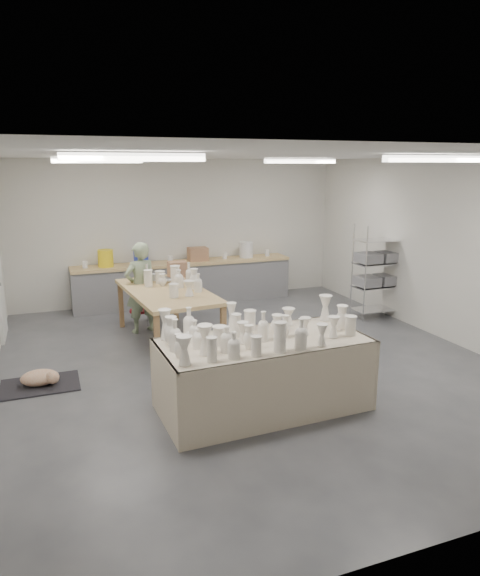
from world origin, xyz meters
name	(u,v)px	position (x,y,z in m)	size (l,w,h in m)	color
room	(240,225)	(-0.11, 0.08, 2.06)	(8.00, 8.02, 3.00)	#424449
back_counter	(184,281)	(-0.01, 3.68, 0.49)	(4.60, 0.60, 1.24)	tan
wire_shelf	(378,270)	(3.20, 1.40, 0.92)	(0.88, 0.48, 1.80)	silver
drying_table	(262,372)	(-0.39, -1.39, 0.47)	(2.50, 1.25, 1.24)	olive
work_table	(170,288)	(-0.81, 1.52, 0.88)	(1.38, 2.45, 1.24)	tan
rug	(40,385)	(-2.90, 0.24, 0.01)	(1.00, 0.70, 0.02)	black
cat	(41,377)	(-2.88, 0.22, 0.12)	(0.56, 0.47, 0.21)	white
potter	(141,288)	(-1.20, 2.06, 0.80)	(0.58, 0.38, 1.60)	gray
red_stool	(139,311)	(-1.20, 2.33, 0.30)	(0.39, 0.39, 0.33)	red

